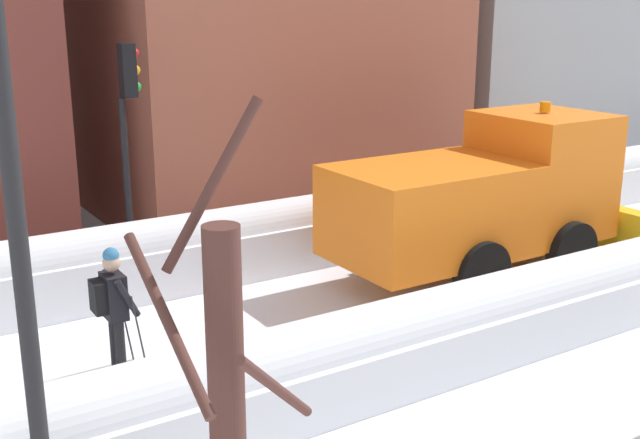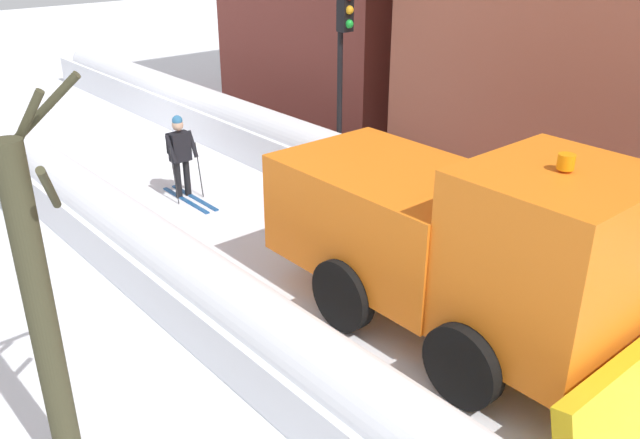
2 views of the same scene
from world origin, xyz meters
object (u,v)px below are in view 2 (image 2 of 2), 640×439
Objects in this scene: traffic_light_pole at (343,49)px; bare_tree_mid at (43,317)px; plow_truck at (459,241)px; skier at (180,152)px.

bare_tree_mid is (8.24, 4.77, -0.93)m from traffic_light_pole.
plow_truck is 1.41× the size of traffic_light_pole.
plow_truck is at bearing 62.64° from traffic_light_pole.
plow_truck is at bearing 170.91° from bare_tree_mid.
traffic_light_pole reaches higher than skier.
bare_tree_mid is (5.33, -0.85, 0.58)m from plow_truck.
bare_tree_mid is at bearing 51.64° from skier.
plow_truck is 6.51m from traffic_light_pole.
bare_tree_mid is (4.95, 6.25, 1.05)m from skier.
traffic_light_pole is at bearing -149.93° from bare_tree_mid.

